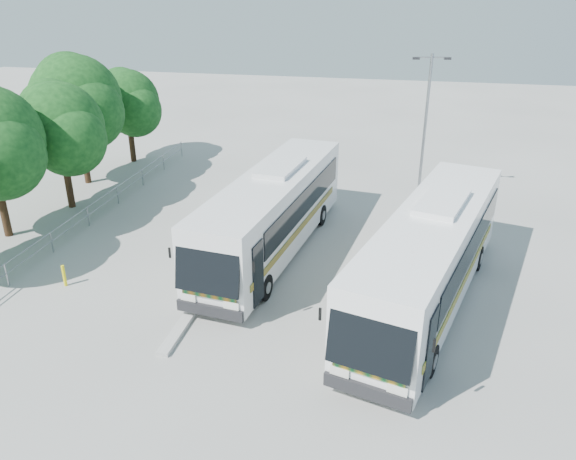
% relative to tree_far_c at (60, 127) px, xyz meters
% --- Properties ---
extents(ground, '(100.00, 100.00, 0.00)m').
position_rel_tree_far_c_xyz_m(ground, '(12.12, -5.10, -4.26)').
color(ground, '#A7A7A2').
rests_on(ground, ground).
extents(kerb_divider, '(0.40, 16.00, 0.15)m').
position_rel_tree_far_c_xyz_m(kerb_divider, '(9.82, -3.10, -4.18)').
color(kerb_divider, '#B2B2AD').
rests_on(kerb_divider, ground).
extents(railing, '(0.06, 22.00, 1.00)m').
position_rel_tree_far_c_xyz_m(railing, '(2.12, -1.10, -3.52)').
color(railing, gray).
rests_on(railing, ground).
extents(tree_far_c, '(4.97, 4.69, 6.49)m').
position_rel_tree_far_c_xyz_m(tree_far_c, '(0.00, 0.00, 0.00)').
color(tree_far_c, '#382314').
rests_on(tree_far_c, ground).
extents(tree_far_d, '(5.62, 5.30, 7.33)m').
position_rel_tree_far_c_xyz_m(tree_far_d, '(-1.19, 3.70, 0.56)').
color(tree_far_d, '#382314').
rests_on(tree_far_d, ground).
extents(tree_far_e, '(4.54, 4.28, 5.92)m').
position_rel_tree_far_c_xyz_m(tree_far_e, '(-0.51, 8.20, -0.37)').
color(tree_far_e, '#382314').
rests_on(tree_far_e, ground).
extents(coach_main, '(4.09, 12.67, 3.46)m').
position_rel_tree_far_c_xyz_m(coach_main, '(11.51, -2.93, -2.36)').
color(coach_main, silver).
rests_on(coach_main, ground).
extents(coach_adjacent, '(5.84, 12.97, 3.54)m').
position_rel_tree_far_c_xyz_m(coach_adjacent, '(18.02, -6.02, -2.32)').
color(coach_adjacent, white).
rests_on(coach_adjacent, ground).
extents(lamppost, '(1.87, 0.47, 7.66)m').
position_rel_tree_far_c_xyz_m(lamppost, '(17.76, 4.84, -0.03)').
color(lamppost, '#909398').
rests_on(lamppost, ground).
extents(bollard, '(0.15, 0.15, 0.88)m').
position_rel_tree_far_c_xyz_m(bollard, '(4.28, -7.62, -3.82)').
color(bollard, yellow).
rests_on(bollard, ground).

